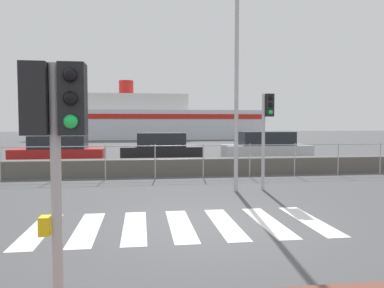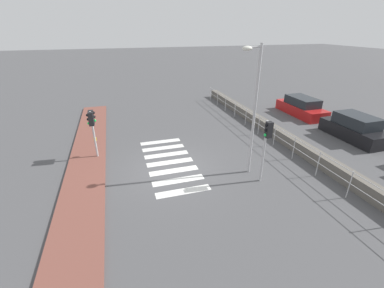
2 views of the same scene
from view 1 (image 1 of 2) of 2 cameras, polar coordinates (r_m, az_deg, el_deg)
ground_plane at (r=7.68m, az=2.94°, el=-12.11°), size 160.00×160.00×0.00m
crosswalk at (r=7.59m, az=-1.75°, el=-12.25°), size 5.85×2.40×0.01m
seawall at (r=14.61m, az=-2.28°, el=-3.46°), size 25.60×0.55×0.65m
harbor_fence at (r=13.69m, az=-1.94°, el=-1.82°), size 23.08×0.04×1.26m
traffic_light_near at (r=3.78m, az=-20.20°, el=2.89°), size 0.58×0.41×2.60m
traffic_light_far at (r=11.46m, az=11.36°, el=3.67°), size 0.34×0.32×2.90m
streetlamp at (r=11.04m, az=7.01°, el=11.47°), size 0.32×0.89×5.84m
ferry_boat at (r=48.02m, az=-6.88°, el=3.62°), size 26.77×8.28×7.29m
parked_car_red at (r=19.41m, az=-19.63°, el=-1.16°), size 4.36×1.70×1.40m
parked_car_black at (r=19.02m, az=-4.75°, el=-0.92°), size 3.99×1.78×1.52m
parked_car_silver at (r=20.08m, az=11.25°, el=-0.70°), size 4.54×1.72×1.56m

